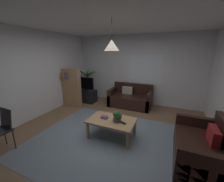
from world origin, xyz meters
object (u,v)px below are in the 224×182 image
(book_on_table_0, at_px, (104,118))
(tv_stand, at_px, (85,96))
(potted_plant_on_table, at_px, (117,116))
(pendant_lamp, at_px, (112,45))
(remote_on_table_0, at_px, (123,123))
(couch_right_side, at_px, (202,150))
(book_on_table_1, at_px, (104,117))
(bookshelf_corner, at_px, (72,87))
(tv, at_px, (84,83))
(folding_chair, at_px, (1,128))
(potted_palm_corner, at_px, (88,85))
(couch_under_window, at_px, (130,99))
(coffee_table, at_px, (112,122))

(book_on_table_0, height_order, tv_stand, tv_stand)
(potted_plant_on_table, height_order, pendant_lamp, pendant_lamp)
(remote_on_table_0, bearing_deg, couch_right_side, -67.04)
(book_on_table_1, relative_size, bookshelf_corner, 0.11)
(remote_on_table_0, distance_m, tv, 3.00)
(book_on_table_0, relative_size, pendant_lamp, 0.25)
(book_on_table_0, distance_m, folding_chair, 2.11)
(remote_on_table_0, bearing_deg, tv, 75.12)
(book_on_table_1, height_order, potted_plant_on_table, potted_plant_on_table)
(book_on_table_1, distance_m, folding_chair, 2.11)
(potted_palm_corner, bearing_deg, pendant_lamp, -46.62)
(couch_right_side, distance_m, book_on_table_0, 2.02)
(potted_plant_on_table, bearing_deg, potted_palm_corner, 134.85)
(bookshelf_corner, bearing_deg, couch_under_window, 22.72)
(book_on_table_0, xyz_separation_m, tv, (-1.83, 1.84, 0.30))
(book_on_table_1, height_order, remote_on_table_0, book_on_table_1)
(pendant_lamp, bearing_deg, tv, 137.61)
(potted_palm_corner, relative_size, bookshelf_corner, 0.96)
(remote_on_table_0, distance_m, pendant_lamp, 1.67)
(couch_under_window, distance_m, tv_stand, 1.86)
(tv, distance_m, folding_chair, 3.17)
(remote_on_table_0, xyz_separation_m, folding_chair, (-2.14, -1.26, 0.05))
(couch_under_window, bearing_deg, book_on_table_1, -90.59)
(couch_under_window, distance_m, potted_palm_corner, 2.01)
(couch_right_side, height_order, tv_stand, couch_right_side)
(book_on_table_1, distance_m, tv, 2.60)
(remote_on_table_0, relative_size, bookshelf_corner, 0.11)
(couch_under_window, relative_size, book_on_table_1, 9.72)
(coffee_table, height_order, tv_stand, tv_stand)
(potted_plant_on_table, xyz_separation_m, potted_palm_corner, (-2.31, 2.32, 0.02))
(book_on_table_0, distance_m, remote_on_table_0, 0.49)
(couch_right_side, xyz_separation_m, coffee_table, (-1.82, 0.10, 0.11))
(tv_stand, bearing_deg, bookshelf_corner, -107.87)
(coffee_table, height_order, tv, tv)
(tv, xyz_separation_m, potted_palm_corner, (-0.13, 0.44, -0.15))
(coffee_table, distance_m, potted_plant_on_table, 0.26)
(pendant_lamp, bearing_deg, coffee_table, 180.00)
(couch_under_window, xyz_separation_m, remote_on_table_0, (0.47, -2.19, 0.19))
(couch_right_side, bearing_deg, tv_stand, -117.06)
(book_on_table_0, bearing_deg, bookshelf_corner, 147.49)
(potted_palm_corner, bearing_deg, tv_stand, -71.98)
(coffee_table, height_order, book_on_table_1, book_on_table_1)
(couch_under_window, bearing_deg, remote_on_table_0, -77.93)
(coffee_table, bearing_deg, pendant_lamp, 0.00)
(book_on_table_1, bearing_deg, potted_plant_on_table, -8.05)
(tv_stand, height_order, pendant_lamp, pendant_lamp)
(couch_under_window, xyz_separation_m, tv, (-1.84, -0.29, 0.49))
(potted_palm_corner, relative_size, pendant_lamp, 2.14)
(book_on_table_0, xyz_separation_m, folding_chair, (-1.66, -1.32, 0.04))
(couch_under_window, bearing_deg, pendant_lamp, -85.26)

